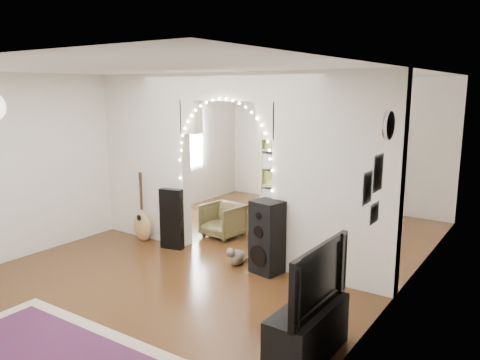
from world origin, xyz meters
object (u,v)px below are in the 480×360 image
Objects in this scene: acoustic_guitar at (142,216)px; floor_speaker at (267,237)px; dining_chair_right at (262,218)px; bookcase at (296,170)px; dining_table at (322,177)px; dining_chair_left at (223,220)px; media_console at (307,332)px.

floor_speaker is (2.39, -0.00, 0.07)m from acoustic_guitar.
bookcase is at bearing 114.21° from dining_chair_right.
dining_table is (1.54, 3.58, 0.26)m from acoustic_guitar.
dining_chair_left is (-0.08, -2.49, -0.51)m from bookcase.
bookcase is 3.40× the size of dining_chair_right.
media_console is at bearing -34.04° from dining_chair_left.
dining_table is (-2.22, 5.14, 0.43)m from media_console.
floor_speaker reaches higher than media_console.
bookcase is 2.56× the size of dining_chair_left.
dining_table reaches higher than dining_chair_right.
dining_chair_left is at bearing 139.11° from media_console.
media_console is 3.75m from dining_chair_left.
floor_speaker reaches higher than dining_chair_right.
media_console is 1.60× the size of dining_chair_left.
acoustic_guitar reaches higher than dining_table.
dining_chair_left is 1.33× the size of dining_chair_right.
bookcase is at bearing -161.95° from dining_table.
floor_speaker reaches higher than dining_table.
bookcase reaches higher than dining_chair_left.
bookcase is 0.54m from dining_table.
dining_chair_left is at bearing -101.83° from dining_table.
dining_chair_right is at bearing 65.10° from acoustic_guitar.
floor_speaker is 2.13× the size of dining_chair_right.
acoustic_guitar is 3.91m from dining_table.
dining_chair_right is at bearing 128.42° from media_console.
bookcase is 1.91m from dining_chair_right.
floor_speaker is 0.63× the size of bookcase.
dining_chair_left is at bearing -100.57° from dining_chair_right.
acoustic_guitar reaches higher than dining_chair_left.
bookcase is 2.54m from dining_chair_left.
media_console is at bearing -36.28° from dining_chair_right.
dining_table is at bearing 98.83° from dining_chair_right.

